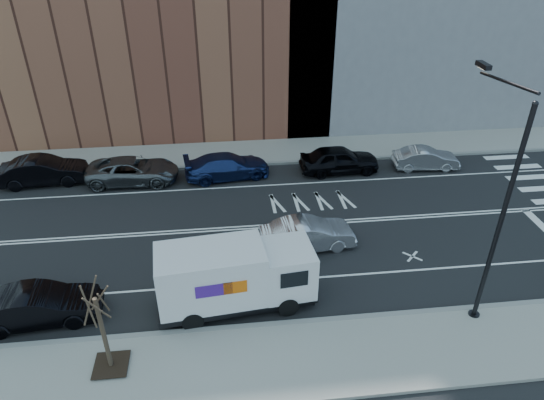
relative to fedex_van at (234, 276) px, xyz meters
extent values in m
plane|color=black|center=(2.45, 5.60, -1.52)|extent=(120.00, 120.00, 0.00)
cube|color=gray|center=(2.45, -3.20, -1.44)|extent=(44.00, 3.60, 0.15)
cube|color=gray|center=(2.45, 14.40, -1.44)|extent=(44.00, 3.60, 0.15)
cube|color=gray|center=(2.45, -1.40, -1.43)|extent=(44.00, 0.25, 0.17)
cube|color=gray|center=(2.45, 12.60, -1.43)|extent=(44.00, 0.25, 0.17)
cylinder|color=black|center=(9.45, -1.80, 2.98)|extent=(0.18, 0.18, 9.00)
cylinder|color=black|center=(9.45, -1.80, -1.42)|extent=(0.44, 0.44, 0.20)
sphere|color=black|center=(9.45, -1.80, 7.43)|extent=(0.20, 0.20, 0.20)
cylinder|color=black|center=(9.45, -0.10, 7.58)|extent=(0.11, 3.49, 0.48)
cube|color=black|center=(9.45, 1.60, 7.68)|extent=(0.25, 0.80, 0.18)
cube|color=#FFF2CC|center=(9.45, 1.60, 7.58)|extent=(0.18, 0.55, 0.03)
cube|color=black|center=(-4.55, -2.80, -1.29)|extent=(1.20, 1.20, 0.04)
cylinder|color=#382B1E|center=(-4.55, -2.80, 0.23)|extent=(0.16, 0.16, 3.20)
cylinder|color=#382B1E|center=(-4.30, -2.80, 1.63)|extent=(0.06, 0.80, 1.44)
cylinder|color=#382B1E|center=(-4.47, -2.56, 1.63)|extent=(0.81, 0.31, 1.19)
cylinder|color=#382B1E|center=(-4.75, -2.65, 1.63)|extent=(0.58, 0.76, 1.50)
cylinder|color=#382B1E|center=(-4.75, -2.95, 1.63)|extent=(0.47, 0.61, 1.37)
cylinder|color=#382B1E|center=(-4.47, -3.04, 1.63)|extent=(0.72, 0.29, 1.13)
cube|color=black|center=(-0.02, 0.00, -1.07)|extent=(6.37, 2.71, 0.30)
cube|color=silver|center=(2.17, 0.22, 0.03)|extent=(2.20, 2.34, 2.00)
cube|color=black|center=(3.18, 0.32, 0.33)|extent=(0.24, 1.84, 0.95)
cube|color=black|center=(2.28, -0.87, 0.33)|extent=(1.10, 0.15, 0.70)
cube|color=black|center=(2.06, 1.30, 0.33)|extent=(1.10, 0.15, 0.70)
cube|color=black|center=(3.14, 0.32, -0.97)|extent=(0.35, 2.00, 0.35)
cube|color=silver|center=(-0.91, -0.09, 0.23)|extent=(4.39, 2.60, 2.30)
cube|color=#47198C|center=(-0.80, -1.20, 0.38)|extent=(1.39, 0.16, 0.55)
cube|color=orange|center=(-0.01, -1.12, 0.38)|extent=(0.90, 0.11, 0.55)
cube|color=#47198C|center=(-1.02, 1.02, 0.38)|extent=(1.39, 0.16, 0.55)
cube|color=orange|center=(-0.23, 1.10, 0.38)|extent=(0.90, 0.11, 0.55)
cylinder|color=black|center=(2.07, -0.80, -1.10)|extent=(0.86, 0.36, 0.84)
cylinder|color=black|center=(1.87, 1.19, -1.10)|extent=(0.86, 0.36, 0.84)
cylinder|color=black|center=(-1.71, -1.18, -1.10)|extent=(0.86, 0.36, 0.84)
cylinder|color=black|center=(-1.91, 0.81, -1.10)|extent=(0.86, 0.36, 0.84)
imported|color=black|center=(-10.77, 11.69, -0.70)|extent=(5.09, 2.11, 1.64)
imported|color=#53585C|center=(-5.55, 11.28, -0.78)|extent=(5.42, 2.65, 1.48)
imported|color=navy|center=(0.05, 11.24, -0.78)|extent=(5.34, 2.75, 1.48)
imported|color=black|center=(6.96, 11.19, -0.69)|extent=(4.90, 2.09, 1.65)
imported|color=#A2A3A7|center=(12.47, 11.02, -0.85)|extent=(4.14, 1.72, 1.33)
imported|color=silver|center=(3.62, 3.59, -0.77)|extent=(4.67, 2.06, 1.49)
imported|color=black|center=(-7.67, -0.04, -0.76)|extent=(4.75, 1.99, 1.53)
camera|label=1|loc=(-0.20, -15.06, 12.56)|focal=32.00mm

